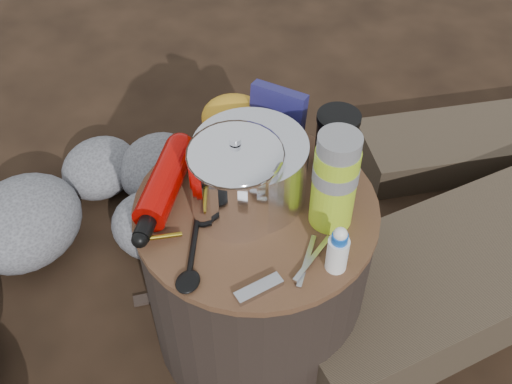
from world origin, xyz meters
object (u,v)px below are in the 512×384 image
(stump, at_px, (256,273))
(thermos, at_px, (335,181))
(travel_mug, at_px, (336,140))
(fuel_bottle, at_px, (165,182))
(camping_pot, at_px, (236,177))

(stump, height_order, thermos, thermos)
(stump, xyz_separation_m, thermos, (0.14, 0.02, 0.32))
(travel_mug, bearing_deg, thermos, -78.35)
(fuel_bottle, height_order, thermos, thermos)
(stump, xyz_separation_m, travel_mug, (0.11, 0.17, 0.28))
(stump, bearing_deg, camping_pot, -150.87)
(stump, relative_size, travel_mug, 3.82)
(camping_pot, relative_size, fuel_bottle, 0.65)
(stump, bearing_deg, fuel_bottle, -171.67)
(stump, distance_m, thermos, 0.35)
(camping_pot, relative_size, thermos, 0.85)
(fuel_bottle, bearing_deg, thermos, 0.32)
(stump, distance_m, fuel_bottle, 0.31)
(fuel_bottle, relative_size, travel_mug, 2.13)
(camping_pot, bearing_deg, fuel_bottle, -176.77)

